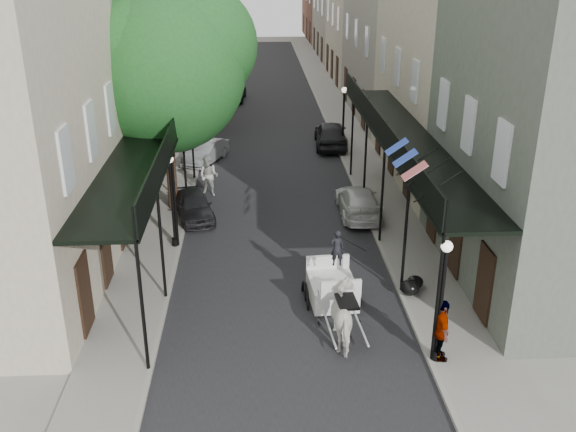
{
  "coord_description": "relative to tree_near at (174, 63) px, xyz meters",
  "views": [
    {
      "loc": [
        -0.92,
        -17.0,
        10.96
      ],
      "look_at": [
        0.29,
        5.2,
        1.6
      ],
      "focal_mm": 40.0,
      "sensor_mm": 36.0,
      "label": 1
    }
  ],
  "objects": [
    {
      "name": "gallery_right",
      "position": [
        8.99,
        -3.2,
        -2.44
      ],
      "size": [
        2.2,
        18.05,
        4.88
      ],
      "color": "black",
      "rests_on": "sidewalk_right"
    },
    {
      "name": "carriage",
      "position": [
        5.73,
        -8.28,
        -5.36
      ],
      "size": [
        1.91,
        2.65,
        2.9
      ],
      "rotation": [
        0.0,
        0.0,
        0.07
      ],
      "color": "black",
      "rests_on": "ground"
    },
    {
      "name": "horse",
      "position": [
        5.91,
        -10.98,
        -5.62
      ],
      "size": [
        1.08,
        2.12,
        1.74
      ],
      "primitive_type": "imported",
      "rotation": [
        0.0,
        0.0,
        3.21
      ],
      "color": "white",
      "rests_on": "ground"
    },
    {
      "name": "building_row_left",
      "position": [
        -4.4,
        19.82,
        -1.24
      ],
      "size": [
        5.0,
        80.0,
        10.5
      ],
      "primitive_type": "cube",
      "color": "#BFB398",
      "rests_on": "ground"
    },
    {
      "name": "car_right_near",
      "position": [
        7.8,
        -1.18,
        -5.87
      ],
      "size": [
        1.79,
        4.27,
        1.23
      ],
      "primitive_type": "imported",
      "rotation": [
        0.0,
        0.0,
        3.13
      ],
      "color": "silver",
      "rests_on": "ground"
    },
    {
      "name": "building_row_right",
      "position": [
        12.8,
        19.82,
        -1.24
      ],
      "size": [
        5.0,
        80.0,
        10.5
      ],
      "primitive_type": "cube",
      "color": "gray",
      "rests_on": "ground"
    },
    {
      "name": "gallery_left",
      "position": [
        -0.59,
        -3.2,
        -2.44
      ],
      "size": [
        2.2,
        18.05,
        4.88
      ],
      "color": "black",
      "rests_on": "sidewalk_left"
    },
    {
      "name": "road",
      "position": [
        4.2,
        9.82,
        -6.48
      ],
      "size": [
        8.0,
        90.0,
        0.01
      ],
      "primitive_type": "cube",
      "color": "black",
      "rests_on": "ground"
    },
    {
      "name": "sidewalk_left",
      "position": [
        -0.8,
        9.82,
        -6.43
      ],
      "size": [
        2.2,
        90.0,
        0.12
      ],
      "primitive_type": "cube",
      "color": "gray",
      "rests_on": "ground"
    },
    {
      "name": "car_left_far",
      "position": [
        1.6,
        21.91,
        -5.9
      ],
      "size": [
        2.31,
        4.41,
        1.18
      ],
      "primitive_type": "imported",
      "rotation": [
        0.0,
        0.0,
        -0.08
      ],
      "color": "black",
      "rests_on": "ground"
    },
    {
      "name": "lamppost_left",
      "position": [
        0.1,
        -4.18,
        -4.44
      ],
      "size": [
        0.32,
        0.32,
        3.71
      ],
      "color": "black",
      "rests_on": "sidewalk_left"
    },
    {
      "name": "lamppost_right_far",
      "position": [
        8.3,
        7.82,
        -4.44
      ],
      "size": [
        0.32,
        0.32,
        3.71
      ],
      "color": "black",
      "rests_on": "sidewalk_right"
    },
    {
      "name": "car_left_near",
      "position": [
        0.6,
        -1.18,
        -5.88
      ],
      "size": [
        2.25,
        3.82,
        1.22
      ],
      "primitive_type": "imported",
      "rotation": [
        0.0,
        0.0,
        0.24
      ],
      "color": "black",
      "rests_on": "ground"
    },
    {
      "name": "pedestrian_walking",
      "position": [
        1.09,
        1.57,
        -5.51
      ],
      "size": [
        1.14,
        1.02,
        1.95
      ],
      "primitive_type": "imported",
      "rotation": [
        0.0,
        0.0,
        -0.34
      ],
      "color": "#B5B5AB",
      "rests_on": "ground"
    },
    {
      "name": "ground",
      "position": [
        4.2,
        -10.18,
        -6.49
      ],
      "size": [
        140.0,
        140.0,
        0.0
      ],
      "primitive_type": "plane",
      "color": "gray",
      "rests_on": "ground"
    },
    {
      "name": "pedestrian_sidewalk_right",
      "position": [
        8.4,
        -12.18,
        -5.43
      ],
      "size": [
        0.49,
        1.12,
        1.88
      ],
      "primitive_type": "imported",
      "rotation": [
        0.0,
        0.0,
        1.54
      ],
      "color": "gray",
      "rests_on": "sidewalk_right"
    },
    {
      "name": "trash_bags",
      "position": [
        8.51,
        -8.34,
        -6.12
      ],
      "size": [
        0.89,
        1.04,
        0.54
      ],
      "color": "black",
      "rests_on": "sidewalk_right"
    },
    {
      "name": "sidewalk_right",
      "position": [
        9.2,
        9.82,
        -6.43
      ],
      "size": [
        2.2,
        90.0,
        0.12
      ],
      "primitive_type": "cube",
      "color": "gray",
      "rests_on": "ground"
    },
    {
      "name": "lamppost_right_near",
      "position": [
        8.3,
        -12.18,
        -4.44
      ],
      "size": [
        0.32,
        0.32,
        3.71
      ],
      "color": "black",
      "rests_on": "sidewalk_right"
    },
    {
      "name": "tree_far",
      "position": [
        -0.05,
        14.0,
        -0.65
      ],
      "size": [
        6.45,
        6.0,
        8.61
      ],
      "color": "#382619",
      "rests_on": "sidewalk_left"
    },
    {
      "name": "pedestrian_sidewalk_left",
      "position": [
        -0.0,
        10.42,
        -5.51
      ],
      "size": [
        1.28,
        1.03,
        1.73
      ],
      "primitive_type": "imported",
      "rotation": [
        0.0,
        0.0,
        3.55
      ],
      "color": "gray",
      "rests_on": "sidewalk_left"
    },
    {
      "name": "car_left_mid",
      "position": [
        0.6,
        6.7,
        -5.88
      ],
      "size": [
        2.53,
        3.88,
        1.21
      ],
      "primitive_type": "imported",
      "rotation": [
        0.0,
        0.0,
        -0.37
      ],
      "color": "gray",
      "rests_on": "ground"
    },
    {
      "name": "car_right_far",
      "position": [
        7.8,
        9.28,
        -5.72
      ],
      "size": [
        2.05,
        4.6,
        1.54
      ],
      "primitive_type": "imported",
      "rotation": [
        0.0,
        0.0,
        3.09
      ],
      "color": "black",
      "rests_on": "ground"
    },
    {
      "name": "tree_near",
      "position": [
        0.0,
        0.0,
        0.0
      ],
      "size": [
        7.31,
        6.8,
        9.63
      ],
      "color": "#382619",
      "rests_on": "sidewalk_left"
    }
  ]
}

